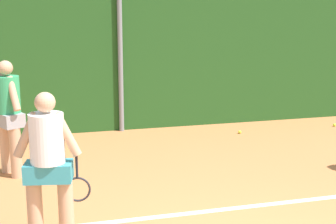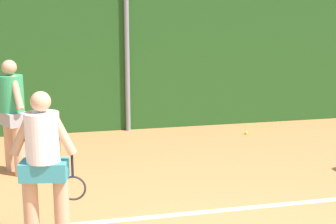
{
  "view_description": "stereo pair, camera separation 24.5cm",
  "coord_description": "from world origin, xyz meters",
  "px_view_note": "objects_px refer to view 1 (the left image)",
  "views": [
    {
      "loc": [
        -1.72,
        -3.6,
        2.53
      ],
      "look_at": [
        -0.0,
        2.67,
        1.16
      ],
      "focal_mm": 52.61,
      "sensor_mm": 36.0,
      "label": 1
    },
    {
      "loc": [
        -1.49,
        -3.66,
        2.53
      ],
      "look_at": [
        -0.0,
        2.67,
        1.16
      ],
      "focal_mm": 52.61,
      "sensor_mm": 36.0,
      "label": 2
    }
  ],
  "objects_px": {
    "player_foreground_near": "(48,162)",
    "player_backcourt_far": "(8,112)",
    "tennis_ball_4": "(334,125)",
    "tennis_ball_1": "(240,132)"
  },
  "relations": [
    {
      "from": "player_backcourt_far",
      "to": "tennis_ball_1",
      "type": "bearing_deg",
      "value": 80.68
    },
    {
      "from": "player_foreground_near",
      "to": "player_backcourt_far",
      "type": "xyz_separation_m",
      "value": [
        -0.51,
        2.56,
        0.05
      ]
    },
    {
      "from": "tennis_ball_1",
      "to": "player_foreground_near",
      "type": "bearing_deg",
      "value": -134.64
    },
    {
      "from": "player_foreground_near",
      "to": "player_backcourt_far",
      "type": "height_order",
      "value": "player_backcourt_far"
    },
    {
      "from": "player_backcourt_far",
      "to": "tennis_ball_4",
      "type": "relative_size",
      "value": 26.89
    },
    {
      "from": "player_foreground_near",
      "to": "player_backcourt_far",
      "type": "bearing_deg",
      "value": 112.23
    },
    {
      "from": "player_foreground_near",
      "to": "tennis_ball_1",
      "type": "xyz_separation_m",
      "value": [
        3.94,
        3.99,
        -0.92
      ]
    },
    {
      "from": "tennis_ball_4",
      "to": "tennis_ball_1",
      "type": "bearing_deg",
      "value": -179.22
    },
    {
      "from": "player_foreground_near",
      "to": "tennis_ball_4",
      "type": "xyz_separation_m",
      "value": [
        6.19,
        4.02,
        -0.92
      ]
    },
    {
      "from": "tennis_ball_1",
      "to": "tennis_ball_4",
      "type": "bearing_deg",
      "value": 0.78
    }
  ]
}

